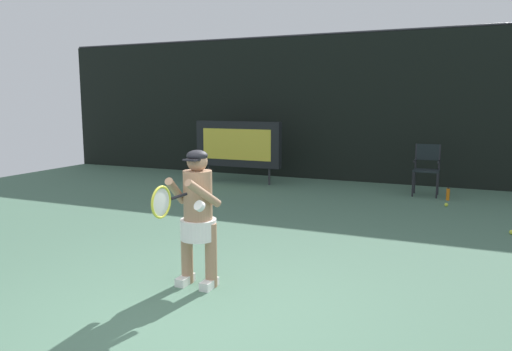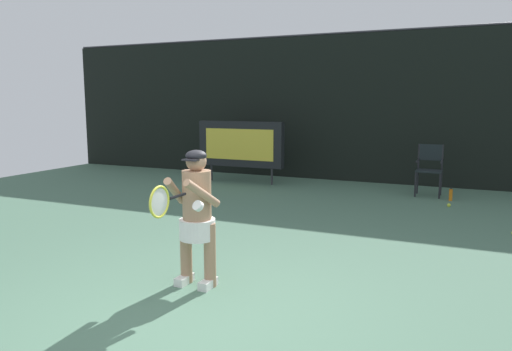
# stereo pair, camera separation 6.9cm
# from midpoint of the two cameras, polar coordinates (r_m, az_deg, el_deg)

# --- Properties ---
(ground) EXTENTS (18.00, 22.00, 0.03)m
(ground) POSITION_cam_midpoint_polar(r_m,az_deg,el_deg) (4.53, -8.88, -17.62)
(ground) COLOR #486B56
(backdrop_screen) EXTENTS (18.00, 0.12, 3.66)m
(backdrop_screen) POSITION_cam_midpoint_polar(r_m,az_deg,el_deg) (12.28, 13.68, 7.61)
(backdrop_screen) COLOR black
(backdrop_screen) RESTS_ON ground
(scoreboard) EXTENTS (2.20, 0.21, 1.50)m
(scoreboard) POSITION_cam_midpoint_polar(r_m,az_deg,el_deg) (11.93, -1.64, 3.67)
(scoreboard) COLOR black
(scoreboard) RESTS_ON ground
(umpire_chair) EXTENTS (0.52, 0.44, 1.08)m
(umpire_chair) POSITION_cam_midpoint_polar(r_m,az_deg,el_deg) (10.94, 19.76, 0.97)
(umpire_chair) COLOR black
(umpire_chair) RESTS_ON ground
(water_bottle) EXTENTS (0.07, 0.07, 0.27)m
(water_bottle) POSITION_cam_midpoint_polar(r_m,az_deg,el_deg) (10.59, 21.95, -2.10)
(water_bottle) COLOR orange
(water_bottle) RESTS_ON ground
(tennis_player) EXTENTS (0.53, 0.61, 1.48)m
(tennis_player) POSITION_cam_midpoint_polar(r_m,az_deg,el_deg) (5.28, -6.57, -4.31)
(tennis_player) COLOR white
(tennis_player) RESTS_ON ground
(tennis_racket) EXTENTS (0.03, 0.60, 0.31)m
(tennis_racket) POSITION_cam_midpoint_polar(r_m,az_deg,el_deg) (4.68, -10.63, -3.00)
(tennis_racket) COLOR black
(tennis_ball_loose) EXTENTS (0.07, 0.07, 0.07)m
(tennis_ball_loose) POSITION_cam_midpoint_polar(r_m,az_deg,el_deg) (9.99, 21.77, -3.23)
(tennis_ball_loose) COLOR #CCDB3D
(tennis_ball_loose) RESTS_ON ground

